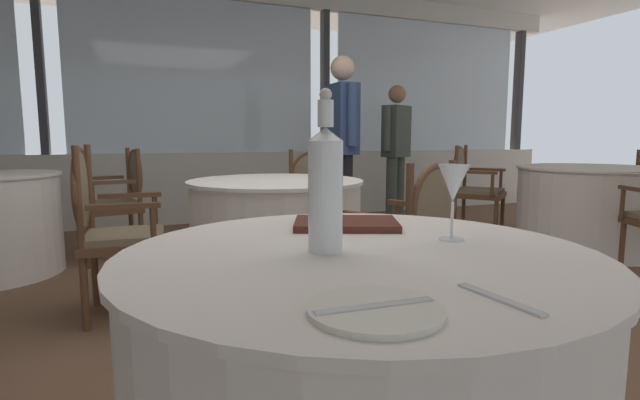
{
  "coord_description": "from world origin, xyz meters",
  "views": [
    {
      "loc": [
        -0.78,
        -2.37,
        1.02
      ],
      "look_at": [
        -0.26,
        -1.06,
        0.84
      ],
      "focal_mm": 26.68,
      "sensor_mm": 36.0,
      "label": 1
    }
  ],
  "objects": [
    {
      "name": "side_plate",
      "position": [
        -0.45,
        -1.77,
        0.77
      ],
      "size": [
        0.21,
        0.21,
        0.01
      ],
      "primitive_type": "cylinder",
      "color": "silver",
      "rests_on": "foreground_table"
    },
    {
      "name": "dining_chair_0_0",
      "position": [
        0.49,
        -0.38,
        0.53
      ],
      "size": [
        0.64,
        0.62,
        0.91
      ],
      "rotation": [
        0.0,
        0.0,
        8.31
      ],
      "color": "brown",
      "rests_on": "ground_plane"
    },
    {
      "name": "ground_plane",
      "position": [
        0.0,
        0.0,
        0.0
      ],
      "size": [
        13.5,
        13.5,
        0.0
      ],
      "primitive_type": "plane",
      "color": "brown"
    },
    {
      "name": "window_wall_far",
      "position": [
        -0.0,
        3.53,
        1.16
      ],
      "size": [
        10.38,
        0.14,
        2.9
      ],
      "color": "beige",
      "rests_on": "ground_plane"
    },
    {
      "name": "background_table_2",
      "position": [
        3.15,
        0.74,
        0.38
      ],
      "size": [
        1.3,
        1.3,
        0.76
      ],
      "color": "white",
      "rests_on": "ground_plane"
    },
    {
      "name": "wine_glass",
      "position": [
        -0.02,
        -1.38,
        0.91
      ],
      "size": [
        0.08,
        0.08,
        0.19
      ],
      "color": "white",
      "rests_on": "foreground_table"
    },
    {
      "name": "dining_chair_1_2",
      "position": [
        -0.88,
        1.97,
        0.55
      ],
      "size": [
        0.54,
        0.6,
        0.94
      ],
      "rotation": [
        0.0,
        0.0,
        9.62
      ],
      "color": "brown",
      "rests_on": "ground_plane"
    },
    {
      "name": "dinner_fork",
      "position": [
        -0.24,
        -1.79,
        0.77
      ],
      "size": [
        0.03,
        0.17,
        0.0
      ],
      "primitive_type": "cube",
      "rotation": [
        0.0,
        0.0,
        1.66
      ],
      "color": "silver",
      "rests_on": "foreground_table"
    },
    {
      "name": "water_bottle",
      "position": [
        -0.37,
        -1.38,
        0.92
      ],
      "size": [
        0.08,
        0.08,
        0.37
      ],
      "color": "white",
      "rests_on": "foreground_table"
    },
    {
      "name": "dining_chair_0_2",
      "position": [
        -0.92,
        0.55,
        0.57
      ],
      "size": [
        0.5,
        0.56,
        0.99
      ],
      "rotation": [
        0.0,
        0.0,
        12.5
      ],
      "color": "brown",
      "rests_on": "ground_plane"
    },
    {
      "name": "dining_chair_2_2",
      "position": [
        2.47,
        1.58,
        0.56
      ],
      "size": [
        0.66,
        0.65,
        0.95
      ],
      "rotation": [
        0.0,
        0.0,
        11.67
      ],
      "color": "brown",
      "rests_on": "ground_plane"
    },
    {
      "name": "menu_book",
      "position": [
        -0.2,
        -1.12,
        0.77
      ],
      "size": [
        0.35,
        0.3,
        0.02
      ],
      "primitive_type": "cube",
      "rotation": [
        0.0,
        0.0,
        -0.39
      ],
      "color": "#512319",
      "rests_on": "foreground_table"
    },
    {
      "name": "dining_chair_0_1",
      "position": [
        0.6,
        1.3,
        0.55
      ],
      "size": [
        0.65,
        0.64,
        0.93
      ],
      "rotation": [
        0.0,
        0.0,
        10.41
      ],
      "color": "brown",
      "rests_on": "ground_plane"
    },
    {
      "name": "diner_person_0",
      "position": [
        2.16,
        2.58,
        0.93
      ],
      "size": [
        0.47,
        0.35,
        1.64
      ],
      "rotation": [
        0.0,
        0.0,
        2.09
      ],
      "color": "#424C42",
      "rests_on": "ground_plane"
    },
    {
      "name": "butter_knife",
      "position": [
        -0.45,
        -1.77,
        0.77
      ],
      "size": [
        0.19,
        0.03,
        0.0
      ],
      "primitive_type": "cube",
      "rotation": [
        0.0,
        0.0,
        -0.04
      ],
      "color": "silver",
      "rests_on": "foreground_table"
    },
    {
      "name": "background_table_0",
      "position": [
        0.06,
        0.49,
        0.38
      ],
      "size": [
        1.1,
        1.1,
        0.76
      ],
      "color": "white",
      "rests_on": "ground_plane"
    },
    {
      "name": "diner_person_1",
      "position": [
        1.09,
        1.76,
        1.03
      ],
      "size": [
        0.23,
        0.53,
        1.78
      ],
      "rotation": [
        0.0,
        0.0,
        3.15
      ],
      "color": "black",
      "rests_on": "ground_plane"
    }
  ]
}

